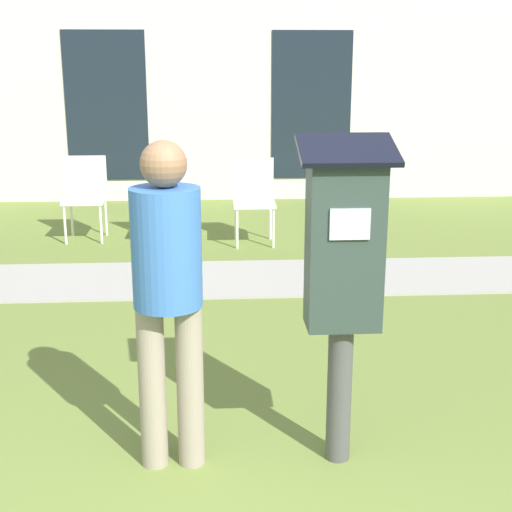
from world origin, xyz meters
name	(u,v)px	position (x,y,z in m)	size (l,w,h in m)	color
sidewalk	(211,279)	(0.00, 4.04, 0.01)	(12.00, 1.10, 0.02)	#A3A099
building_facade	(209,84)	(0.00, 7.98, 1.60)	(10.00, 0.26, 3.20)	silver
parking_meter	(344,261)	(0.63, 1.03, 1.02)	(0.44, 0.31, 1.59)	#4C4C4C
person_standing	(168,283)	(-0.18, 1.03, 0.93)	(0.32, 0.32, 1.58)	gray
outdoor_chair_left	(86,191)	(-1.37, 5.71, 0.53)	(0.44, 0.44, 0.90)	white
outdoor_chair_middle	(168,193)	(-0.45, 5.52, 0.53)	(0.44, 0.44, 0.90)	white
outdoor_chair_right	(254,194)	(0.46, 5.42, 0.53)	(0.44, 0.44, 0.90)	white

